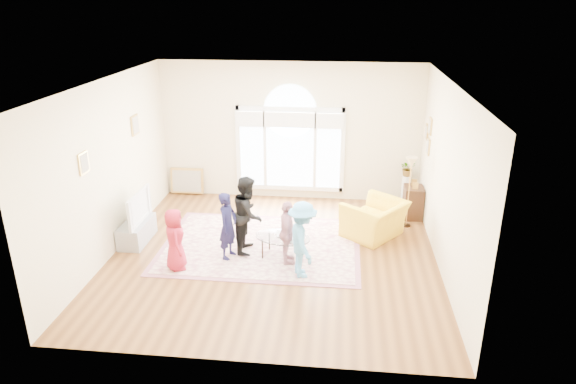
# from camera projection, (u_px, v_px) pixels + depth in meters

# --- Properties ---
(ground) EXTENTS (6.00, 6.00, 0.00)m
(ground) POSITION_uv_depth(u_px,v_px,m) (273.00, 255.00, 9.60)
(ground) COLOR #593518
(ground) RESTS_ON ground
(room_shell) EXTENTS (6.00, 6.00, 6.00)m
(room_shell) POSITION_uv_depth(u_px,v_px,m) (290.00, 135.00, 11.66)
(room_shell) COLOR beige
(room_shell) RESTS_ON ground
(area_rug) EXTENTS (3.60, 2.60, 0.02)m
(area_rug) POSITION_uv_depth(u_px,v_px,m) (261.00, 245.00, 9.97)
(area_rug) COLOR beige
(area_rug) RESTS_ON ground
(rug_border) EXTENTS (3.80, 2.80, 0.01)m
(rug_border) POSITION_uv_depth(u_px,v_px,m) (261.00, 245.00, 9.97)
(rug_border) COLOR #9B5C6D
(rug_border) RESTS_ON ground
(tv_console) EXTENTS (0.45, 1.00, 0.42)m
(tv_console) POSITION_uv_depth(u_px,v_px,m) (137.00, 231.00, 10.08)
(tv_console) COLOR #94969C
(tv_console) RESTS_ON ground
(television) EXTENTS (0.17, 1.07, 0.61)m
(television) POSITION_uv_depth(u_px,v_px,m) (134.00, 207.00, 9.89)
(television) COLOR black
(television) RESTS_ON tv_console
(coffee_table) EXTENTS (1.14, 0.85, 0.54)m
(coffee_table) POSITION_uv_depth(u_px,v_px,m) (283.00, 238.00, 9.39)
(coffee_table) COLOR silver
(coffee_table) RESTS_ON ground
(armchair) EXTENTS (1.47, 1.50, 0.73)m
(armchair) POSITION_uv_depth(u_px,v_px,m) (374.00, 219.00, 10.25)
(armchair) COLOR yellow
(armchair) RESTS_ON ground
(side_cabinet) EXTENTS (0.40, 0.50, 0.70)m
(side_cabinet) POSITION_uv_depth(u_px,v_px,m) (413.00, 202.00, 11.13)
(side_cabinet) COLOR black
(side_cabinet) RESTS_ON ground
(floor_lamp) EXTENTS (0.27, 0.27, 1.51)m
(floor_lamp) POSITION_uv_depth(u_px,v_px,m) (411.00, 168.00, 10.38)
(floor_lamp) COLOR black
(floor_lamp) RESTS_ON ground
(plant_pedestal) EXTENTS (0.20, 0.20, 0.70)m
(plant_pedestal) POSITION_uv_depth(u_px,v_px,m) (406.00, 190.00, 11.81)
(plant_pedestal) COLOR white
(plant_pedestal) RESTS_ON ground
(potted_plant) EXTENTS (0.44, 0.41, 0.38)m
(potted_plant) POSITION_uv_depth(u_px,v_px,m) (408.00, 168.00, 11.61)
(potted_plant) COLOR #33722D
(potted_plant) RESTS_ON plant_pedestal
(leaning_picture) EXTENTS (0.80, 0.14, 0.62)m
(leaning_picture) POSITION_uv_depth(u_px,v_px,m) (188.00, 194.00, 12.54)
(leaning_picture) COLOR tan
(leaning_picture) RESTS_ON ground
(child_red) EXTENTS (0.54, 0.64, 1.12)m
(child_red) POSITION_uv_depth(u_px,v_px,m) (175.00, 239.00, 8.92)
(child_red) COLOR #A81C30
(child_red) RESTS_ON area_rug
(child_navy) EXTENTS (0.42, 0.53, 1.26)m
(child_navy) POSITION_uv_depth(u_px,v_px,m) (228.00, 226.00, 9.29)
(child_navy) COLOR #151438
(child_navy) RESTS_ON area_rug
(child_black) EXTENTS (0.56, 0.72, 1.46)m
(child_black) POSITION_uv_depth(u_px,v_px,m) (248.00, 214.00, 9.52)
(child_black) COLOR black
(child_black) RESTS_ON area_rug
(child_pink) EXTENTS (0.38, 0.73, 1.18)m
(child_pink) POSITION_uv_depth(u_px,v_px,m) (287.00, 233.00, 9.10)
(child_pink) COLOR #D192A2
(child_pink) RESTS_ON area_rug
(child_blue) EXTENTS (0.74, 0.98, 1.35)m
(child_blue) POSITION_uv_depth(u_px,v_px,m) (302.00, 240.00, 8.66)
(child_blue) COLOR #56A9E3
(child_blue) RESTS_ON area_rug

